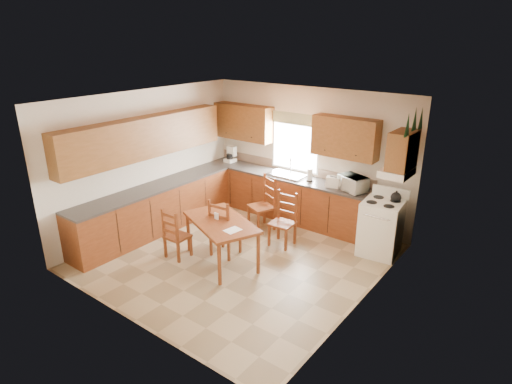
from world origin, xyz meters
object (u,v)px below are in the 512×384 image
Objects in this scene: stove at (381,228)px; chair_near_left at (177,233)px; dining_table at (222,241)px; chair_far_left at (262,204)px; chair_near_right at (225,227)px; microwave at (353,183)px; chair_far_right at (282,220)px.

stove is 3.52m from chair_near_left.
dining_table is 1.57× the size of chair_near_left.
chair_far_left is (-2.26, -0.43, 0.05)m from stove.
chair_near_right is (0.60, 0.57, 0.07)m from chair_near_left.
chair_near_left is (-0.71, -0.33, 0.07)m from dining_table.
stove is 2.70m from chair_near_right.
microwave is 1.48m from chair_far_right.
chair_near_right is (-1.40, -1.98, -0.54)m from microwave.
microwave is 0.34× the size of dining_table.
chair_near_left is (-2.00, -2.55, -0.61)m from microwave.
chair_near_left is at bearing -81.33° from chair_far_left.
stove is at bearing 34.23° from chair_far_left.
microwave reaches higher than chair_near_right.
stove is at bearing 23.24° from chair_far_right.
chair_far_left reaches higher than dining_table.
chair_far_right reaches higher than dining_table.
dining_table is 1.36× the size of chair_near_right.
stove is 0.90× the size of chair_far_left.
chair_far_left is at bearing -174.68° from stove.
chair_far_left is (0.47, 1.80, 0.08)m from chair_near_left.
chair_far_left is (-1.53, -0.76, -0.53)m from microwave.
microwave is at bearing -131.22° from chair_near_right.
stove reaches higher than chair_near_left.
chair_near_right reaches higher than dining_table.
dining_table is (-1.28, -2.22, -0.69)m from microwave.
chair_near_right is at bearing 139.80° from dining_table.
chair_far_left is (-0.24, 1.46, 0.15)m from dining_table.
dining_table is at bearing -142.25° from stove.
chair_far_right reaches higher than stove.
chair_near_right is (-2.13, -1.66, 0.04)m from stove.
stove is 1.72m from chair_far_right.
microwave is (-0.73, 0.32, 0.59)m from stove.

